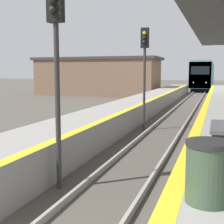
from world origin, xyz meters
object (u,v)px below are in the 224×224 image
Objects in this scene: signal_near at (56,47)px; trash_bin at (208,172)px; bench at (223,125)px; signal_mid at (145,60)px; train at (204,75)px.

signal_near is 4.42m from trash_bin.
signal_near is at bearing -159.62° from bench.
signal_near is 7.95m from signal_mid.
train reaches higher than trash_bin.
signal_near is at bearing -91.55° from signal_mid.
signal_near reaches higher than bench.
signal_near is at bearing 147.56° from trash_bin.
signal_near is 2.79× the size of bench.
train is at bearing 93.04° from bench.
train is 12.73× the size of bench.
train is 44.51m from bench.
signal_mid reaches higher than train.
trash_bin is 0.49× the size of bench.
train reaches higher than bench.
signal_near is (-1.27, -45.79, 1.13)m from train.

